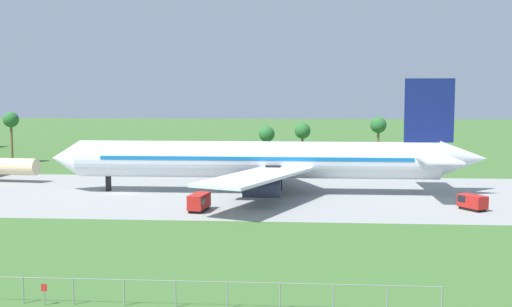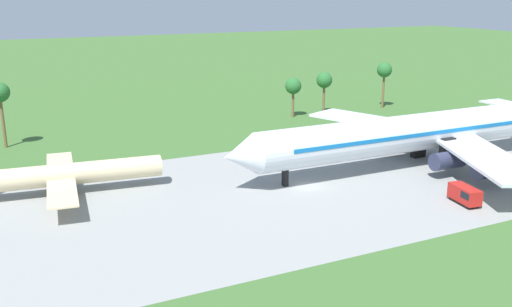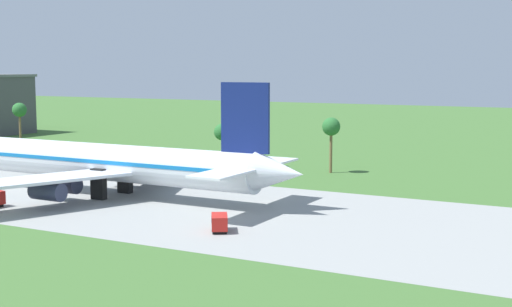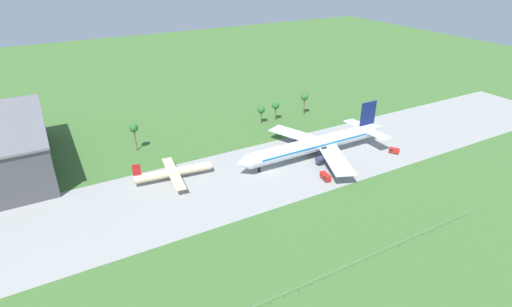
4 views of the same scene
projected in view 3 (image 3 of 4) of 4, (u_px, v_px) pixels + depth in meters
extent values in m
cylinder|color=silver|center=(98.00, 161.00, 116.19)|extent=(58.79, 5.97, 5.97)
cone|color=silver|center=(279.00, 173.00, 100.58)|extent=(7.46, 5.67, 5.67)
cube|color=#146BB7|center=(97.00, 159.00, 116.14)|extent=(49.97, 6.09, 0.60)
cube|color=navy|center=(245.00, 118.00, 102.26)|extent=(7.76, 0.50, 10.15)
cube|color=silver|center=(247.00, 167.00, 102.98)|extent=(5.37, 23.88, 0.30)
cube|color=silver|center=(47.00, 179.00, 104.70)|extent=(16.66, 26.34, 0.44)
cube|color=silver|center=(150.00, 159.00, 126.80)|extent=(16.66, 26.34, 0.44)
cylinder|color=#2D334C|center=(64.00, 184.00, 110.56)|extent=(5.37, 2.69, 2.69)
cylinder|color=#2D334C|center=(48.00, 191.00, 104.20)|extent=(5.37, 2.69, 2.69)
cylinder|color=#2D334C|center=(123.00, 172.00, 123.09)|extent=(5.37, 2.69, 2.69)
cylinder|color=#2D334C|center=(155.00, 169.00, 127.18)|extent=(5.37, 2.69, 2.69)
cube|color=black|center=(99.00, 184.00, 112.30)|extent=(2.40, 1.20, 4.89)
cube|color=black|center=(125.00, 178.00, 118.05)|extent=(2.40, 1.20, 4.89)
cube|color=black|center=(219.00, 230.00, 90.42)|extent=(3.31, 3.81, 0.40)
cube|color=#B21E19|center=(219.00, 222.00, 90.29)|extent=(3.80, 4.43, 1.75)
cube|color=black|center=(219.00, 218.00, 91.34)|extent=(2.47, 2.26, 0.90)
cylinder|color=brown|center=(256.00, 150.00, 148.51)|extent=(0.56, 0.56, 7.23)
sphere|color=#28662D|center=(256.00, 130.00, 148.00)|extent=(3.60, 3.60, 3.60)
cylinder|color=brown|center=(20.00, 131.00, 180.18)|extent=(0.56, 0.56, 9.52)
sphere|color=#28662D|center=(19.00, 110.00, 179.54)|extent=(3.60, 3.60, 3.60)
cylinder|color=brown|center=(331.00, 151.00, 140.50)|extent=(0.56, 0.56, 8.59)
sphere|color=#28662D|center=(331.00, 127.00, 139.91)|extent=(3.60, 3.60, 3.60)
cylinder|color=brown|center=(222.00, 150.00, 152.35)|extent=(0.56, 0.56, 6.45)
sphere|color=#28662D|center=(222.00, 132.00, 151.89)|extent=(3.60, 3.60, 3.60)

